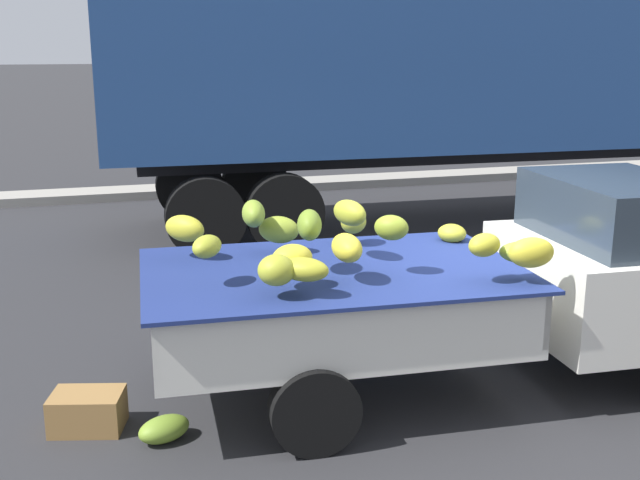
{
  "coord_description": "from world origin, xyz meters",
  "views": [
    {
      "loc": [
        -3.13,
        -5.48,
        2.79
      ],
      "look_at": [
        -1.37,
        0.48,
        1.21
      ],
      "focal_mm": 43.41,
      "sensor_mm": 36.0,
      "label": 1
    }
  ],
  "objects": [
    {
      "name": "pickup_truck",
      "position": [
        0.65,
        -0.07,
        0.89
      ],
      "size": [
        5.3,
        2.16,
        1.7
      ],
      "rotation": [
        0.0,
        0.0,
        -0.06
      ],
      "color": "silver",
      "rests_on": "ground"
    },
    {
      "name": "ground",
      "position": [
        0.0,
        0.0,
        0.0
      ],
      "size": [
        220.0,
        220.0,
        0.0
      ],
      "primitive_type": "plane",
      "color": "#28282B"
    },
    {
      "name": "semi_trailer",
      "position": [
        2.91,
        5.65,
        2.54
      ],
      "size": [
        12.08,
        2.99,
        3.95
      ],
      "rotation": [
        0.0,
        0.0,
        -0.04
      ],
      "color": "navy",
      "rests_on": "ground"
    },
    {
      "name": "curb_strip",
      "position": [
        0.0,
        9.15,
        0.08
      ],
      "size": [
        80.0,
        0.8,
        0.16
      ],
      "primitive_type": "cube",
      "color": "gray",
      "rests_on": "ground"
    },
    {
      "name": "fallen_banana_bunch_near_tailgate",
      "position": [
        -2.78,
        -0.3,
        0.09
      ],
      "size": [
        0.45,
        0.38,
        0.18
      ],
      "primitive_type": "ellipsoid",
      "rotation": [
        0.0,
        0.0,
        3.53
      ],
      "color": "olive",
      "rests_on": "ground"
    },
    {
      "name": "produce_crate",
      "position": [
        -3.3,
        0.04,
        0.14
      ],
      "size": [
        0.6,
        0.48,
        0.28
      ],
      "primitive_type": "cube",
      "rotation": [
        0.0,
        0.0,
        -0.26
      ],
      "color": "olive",
      "rests_on": "ground"
    }
  ]
}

